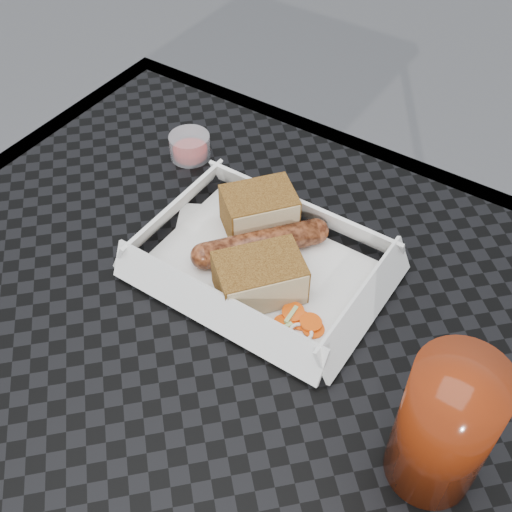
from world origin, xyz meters
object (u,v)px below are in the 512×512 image
(patio_table, at_px, (200,418))
(bratwurst, at_px, (261,243))
(food_tray, at_px, (261,268))
(drink_glass, at_px, (444,428))

(patio_table, bearing_deg, bratwurst, 101.79)
(patio_table, bearing_deg, food_tray, 98.50)
(patio_table, xyz_separation_m, drink_glass, (0.21, 0.04, 0.14))
(bratwurst, bearing_deg, patio_table, -78.21)
(patio_table, height_order, drink_glass, drink_glass)
(food_tray, xyz_separation_m, drink_glass, (0.23, -0.11, 0.07))
(drink_glass, bearing_deg, patio_table, -170.28)
(food_tray, bearing_deg, bratwurst, 125.17)
(food_tray, relative_size, drink_glass, 1.62)
(patio_table, relative_size, bratwurst, 6.51)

